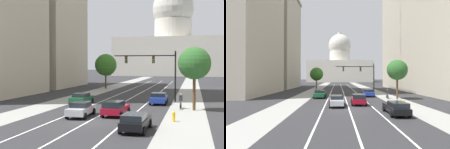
{
  "view_description": "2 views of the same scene",
  "coord_description": "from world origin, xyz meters",
  "views": [
    {
      "loc": [
        8.89,
        -27.22,
        5.06
      ],
      "look_at": [
        -0.37,
        10.23,
        3.8
      ],
      "focal_mm": 53.06,
      "sensor_mm": 36.0,
      "label": 1
    },
    {
      "loc": [
        -1.33,
        -20.99,
        3.9
      ],
      "look_at": [
        -1.43,
        23.11,
        4.48
      ],
      "focal_mm": 28.24,
      "sensor_mm": 36.0,
      "label": 2
    }
  ],
  "objects": [
    {
      "name": "ground_plane",
      "position": [
        0.0,
        40.0,
        0.0
      ],
      "size": [
        400.0,
        400.0,
        0.0
      ],
      "primitive_type": "plane",
      "color": "#2B2B2D"
    },
    {
      "name": "sidewalk_left",
      "position": [
        -8.19,
        35.0,
        0.01
      ],
      "size": [
        3.93,
        130.0,
        0.01
      ],
      "primitive_type": "cube",
      "color": "gray",
      "rests_on": "ground"
    },
    {
      "name": "sidewalk_right",
      "position": [
        8.19,
        35.0,
        0.01
      ],
      "size": [
        3.93,
        130.0,
        0.01
      ],
      "primitive_type": "cube",
      "color": "gray",
      "rests_on": "ground"
    },
    {
      "name": "lane_stripe_left",
      "position": [
        -3.11,
        25.0,
        0.01
      ],
      "size": [
        0.16,
        90.0,
        0.01
      ],
      "primitive_type": "cube",
      "color": "white",
      "rests_on": "ground"
    },
    {
      "name": "lane_stripe_center",
      "position": [
        0.0,
        25.0,
        0.01
      ],
      "size": [
        0.16,
        90.0,
        0.01
      ],
      "primitive_type": "cube",
      "color": "white",
      "rests_on": "ground"
    },
    {
      "name": "lane_stripe_right",
      "position": [
        3.11,
        25.0,
        0.01
      ],
      "size": [
        0.16,
        90.0,
        0.01
      ],
      "primitive_type": "cube",
      "color": "white",
      "rests_on": "ground"
    },
    {
      "name": "office_tower_far_left",
      "position": [
        -27.13,
        40.71,
        16.74
      ],
      "size": [
        21.96,
        19.72,
        33.42
      ],
      "color": "#B7AD99",
      "rests_on": "ground"
    },
    {
      "name": "office_tower_far_right",
      "position": [
        27.11,
        38.8,
        20.03
      ],
      "size": [
        21.94,
        21.21,
        40.0
      ],
      "color": "#B7AD99",
      "rests_on": "ground"
    },
    {
      "name": "capitol_building",
      "position": [
        0.0,
        118.79,
        13.03
      ],
      "size": [
        48.45,
        26.14,
        39.08
      ],
      "color": "beige",
      "rests_on": "ground"
    },
    {
      "name": "car_crimson",
      "position": [
        1.55,
        3.77,
        0.79
      ],
      "size": [
        2.21,
        4.38,
        1.51
      ],
      "rotation": [
        0.0,
        0.0,
        1.52
      ],
      "color": "maroon",
      "rests_on": "ground"
    },
    {
      "name": "car_blue",
      "position": [
        4.67,
        14.21,
        0.76
      ],
      "size": [
        2.09,
        4.33,
        1.45
      ],
      "rotation": [
        0.0,
        0.0,
        1.58
      ],
      "color": "#1E389E",
      "rests_on": "ground"
    },
    {
      "name": "car_green",
      "position": [
        -4.67,
        11.74,
        0.74
      ],
      "size": [
        2.1,
        4.32,
        1.41
      ],
      "rotation": [
        0.0,
        0.0,
        1.57
      ],
      "color": "#14512D",
      "rests_on": "ground"
    },
    {
      "name": "car_black",
      "position": [
        4.67,
        -2.84,
        0.74
      ],
      "size": [
        2.01,
        4.53,
        1.38
      ],
      "rotation": [
        0.0,
        0.0,
        1.55
      ],
      "color": "black",
      "rests_on": "ground"
    },
    {
      "name": "car_silver",
      "position": [
        -1.56,
        2.63,
        0.75
      ],
      "size": [
        2.1,
        4.72,
        1.42
      ],
      "rotation": [
        0.0,
        0.0,
        1.61
      ],
      "color": "#B2B5BA",
      "rests_on": "ground"
    },
    {
      "name": "traffic_signal_mast",
      "position": [
        3.86,
        17.51,
        4.83
      ],
      "size": [
        8.46,
        0.39,
        6.77
      ],
      "color": "black",
      "rests_on": "ground"
    },
    {
      "name": "fire_hydrant",
      "position": [
        7.24,
        1.93,
        0.46
      ],
      "size": [
        0.26,
        0.35,
        0.91
      ],
      "color": "yellow",
      "rests_on": "ground"
    },
    {
      "name": "cyclist",
      "position": [
        7.51,
        10.55,
        0.85
      ],
      "size": [
        0.38,
        1.7,
        1.72
      ],
      "rotation": [
        0.0,
        0.0,
        1.51
      ],
      "color": "black",
      "rests_on": "ground"
    },
    {
      "name": "street_tree_near_left",
      "position": [
        -8.51,
        37.81,
        4.82
      ],
      "size": [
        4.45,
        4.45,
        7.05
      ],
      "color": "#51381E",
      "rests_on": "ground"
    },
    {
      "name": "street_tree_near_right",
      "position": [
        8.96,
        9.6,
        5.09
      ],
      "size": [
        3.54,
        3.54,
        6.89
      ],
      "color": "#51381E",
      "rests_on": "ground"
    }
  ]
}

